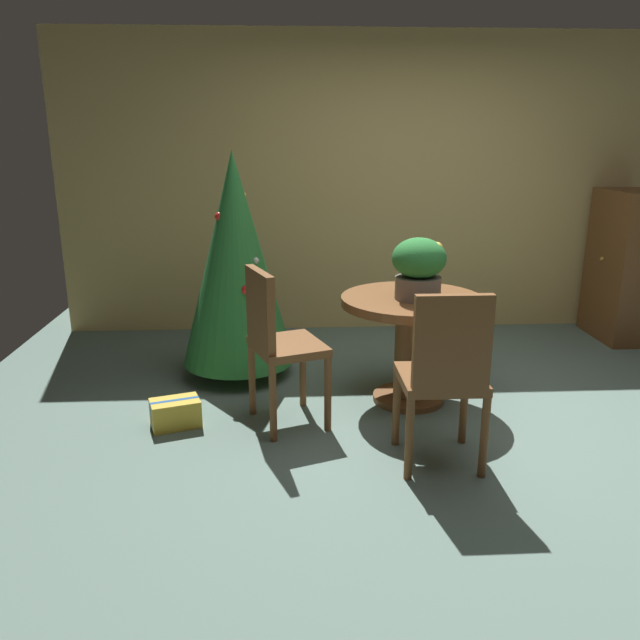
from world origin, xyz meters
The scene contains 9 objects.
ground_plane centered at (0.00, 0.00, 0.00)m, with size 6.60×6.60×0.00m, color slate.
back_wall_panel centered at (0.00, 2.20, 1.30)m, with size 6.00×0.10×2.60m, color tan.
round_dining_table centered at (-0.20, 0.43, 0.52)m, with size 0.93×0.93×0.73m.
flower_vase centered at (-0.18, 0.38, 0.94)m, with size 0.34×0.34×0.39m.
wooden_chair_left_near centered at (-1.08, 0.10, 0.57)m, with size 0.52×0.56×0.99m.
wooden_chair_near centered at (-0.20, -0.48, 0.56)m, with size 0.44×0.43×0.99m.
holiday_tree centered at (-1.38, 0.98, 0.88)m, with size 0.82×0.82×1.64m.
gift_box_gold centered at (-1.71, 0.11, 0.09)m, with size 0.34×0.27×0.17m.
wooden_cabinet centered at (1.93, 1.72, 0.65)m, with size 0.45×0.68×1.29m.
Camera 1 is at (-1.02, -3.52, 1.74)m, focal length 35.49 mm.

